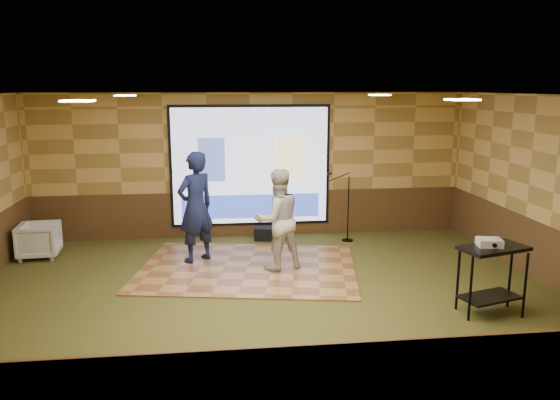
{
  "coord_description": "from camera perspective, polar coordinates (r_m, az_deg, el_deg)",
  "views": [
    {
      "loc": [
        -0.73,
        -7.76,
        3.13
      ],
      "look_at": [
        0.31,
        0.9,
        1.3
      ],
      "focal_mm": 35.0,
      "sensor_mm": 36.0,
      "label": 1
    }
  ],
  "objects": [
    {
      "name": "av_table",
      "position": [
        8.12,
        21.29,
        -6.52
      ],
      "size": [
        0.93,
        0.49,
        0.98
      ],
      "rotation": [
        0.0,
        0.0,
        0.29
      ],
      "color": "black",
      "rests_on": "ground"
    },
    {
      "name": "mic_stand",
      "position": [
        11.23,
        6.84,
        -1.83
      ],
      "size": [
        0.57,
        0.23,
        1.45
      ],
      "rotation": [
        0.0,
        0.0,
        0.08
      ],
      "color": "black",
      "rests_on": "ground"
    },
    {
      "name": "downlight_nw",
      "position": [
        9.67,
        -15.87,
        10.46
      ],
      "size": [
        0.32,
        0.32,
        0.02
      ],
      "primitive_type": "cube",
      "color": "beige",
      "rests_on": "room_shell"
    },
    {
      "name": "banquet_chair",
      "position": [
        11.07,
        -23.84,
        -3.87
      ],
      "size": [
        0.76,
        0.74,
        0.65
      ],
      "primitive_type": "imported",
      "rotation": [
        0.0,
        0.0,
        1.64
      ],
      "color": "gray",
      "rests_on": "ground"
    },
    {
      "name": "duffel_bag",
      "position": [
        11.3,
        -1.56,
        -3.54
      ],
      "size": [
        0.48,
        0.37,
        0.26
      ],
      "primitive_type": "cube",
      "rotation": [
        0.0,
        0.0,
        -0.23
      ],
      "color": "black",
      "rests_on": "ground"
    },
    {
      "name": "downlight_se",
      "position": [
        6.91,
        18.5,
        9.91
      ],
      "size": [
        0.32,
        0.32,
        0.02
      ],
      "primitive_type": "cube",
      "color": "beige",
      "rests_on": "room_shell"
    },
    {
      "name": "room_shell",
      "position": [
        7.86,
        -1.48,
        4.27
      ],
      "size": [
        9.04,
        7.04,
        3.02
      ],
      "color": "tan",
      "rests_on": "ground"
    },
    {
      "name": "ground",
      "position": [
        8.4,
        -1.4,
        -10.04
      ],
      "size": [
        9.0,
        9.0,
        0.0
      ],
      "primitive_type": "plane",
      "color": "#2A3618",
      "rests_on": "ground"
    },
    {
      "name": "downlight_sw",
      "position": [
        6.43,
        -20.38,
        9.68
      ],
      "size": [
        0.32,
        0.32,
        0.02
      ],
      "primitive_type": "cube",
      "color": "beige",
      "rests_on": "room_shell"
    },
    {
      "name": "player_left",
      "position": [
        9.79,
        -8.81,
        -0.74
      ],
      "size": [
        0.87,
        0.81,
        1.99
      ],
      "primitive_type": "imported",
      "rotation": [
        0.0,
        0.0,
        3.78
      ],
      "color": "#141A3E",
      "rests_on": "dance_floor"
    },
    {
      "name": "downlight_ne",
      "position": [
        10.0,
        10.37,
        10.74
      ],
      "size": [
        0.32,
        0.32,
        0.02
      ],
      "primitive_type": "cube",
      "color": "beige",
      "rests_on": "room_shell"
    },
    {
      "name": "wainscot_back",
      "position": [
        11.57,
        -3.06,
        -1.43
      ],
      "size": [
        9.0,
        0.04,
        0.95
      ],
      "primitive_type": "cube",
      "color": "#493318",
      "rests_on": "ground"
    },
    {
      "name": "projector",
      "position": [
        8.02,
        21.03,
        -4.16
      ],
      "size": [
        0.36,
        0.32,
        0.11
      ],
      "primitive_type": "cube",
      "rotation": [
        0.0,
        0.0,
        -0.19
      ],
      "color": "silver",
      "rests_on": "av_table"
    },
    {
      "name": "wainscot_front",
      "position": [
        5.09,
        2.53,
        -19.63
      ],
      "size": [
        9.0,
        0.04,
        0.95
      ],
      "primitive_type": "cube",
      "color": "#493318",
      "rests_on": "ground"
    },
    {
      "name": "dance_floor",
      "position": [
        9.62,
        -3.36,
        -7.08
      ],
      "size": [
        4.15,
        3.44,
        0.03
      ],
      "primitive_type": "cube",
      "rotation": [
        0.0,
        0.0,
        -0.18
      ],
      "color": "#9E713A",
      "rests_on": "ground"
    },
    {
      "name": "player_right",
      "position": [
        9.29,
        -0.26,
        -2.05
      ],
      "size": [
        1.01,
        0.89,
        1.74
      ],
      "primitive_type": "imported",
      "rotation": [
        0.0,
        0.0,
        3.45
      ],
      "color": "beige",
      "rests_on": "dance_floor"
    },
    {
      "name": "wainscot_right",
      "position": [
        9.71,
        26.03,
        -5.26
      ],
      "size": [
        0.04,
        7.0,
        0.95
      ],
      "primitive_type": "cube",
      "color": "#493318",
      "rests_on": "ground"
    },
    {
      "name": "projector_screen",
      "position": [
        11.34,
        -3.1,
        3.44
      ],
      "size": [
        3.32,
        0.06,
        2.52
      ],
      "color": "black",
      "rests_on": "room_shell"
    }
  ]
}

